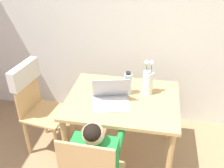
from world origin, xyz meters
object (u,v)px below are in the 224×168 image
at_px(water_bottle, 128,84).
at_px(person_seated, 97,157).
at_px(flower_vase, 148,81).
at_px(chair_spare, 34,95).
at_px(laptop, 111,97).

bearing_deg(water_bottle, person_seated, -100.44).
bearing_deg(flower_vase, water_bottle, -166.91).
xyz_separation_m(chair_spare, flower_vase, (1.11, 0.11, 0.21)).
bearing_deg(laptop, water_bottle, 39.10).
bearing_deg(chair_spare, water_bottle, -77.22).
bearing_deg(person_seated, chair_spare, -37.67).
xyz_separation_m(person_seated, flower_vase, (0.31, 0.76, 0.25)).
xyz_separation_m(chair_spare, water_bottle, (0.92, 0.07, 0.19)).
bearing_deg(water_bottle, flower_vase, 13.09).
xyz_separation_m(chair_spare, laptop, (0.80, -0.10, 0.13)).
distance_m(laptop, water_bottle, 0.22).
distance_m(laptop, flower_vase, 0.38).
height_order(chair_spare, flower_vase, flower_vase).
height_order(person_seated, laptop, person_seated).
distance_m(person_seated, laptop, 0.58).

